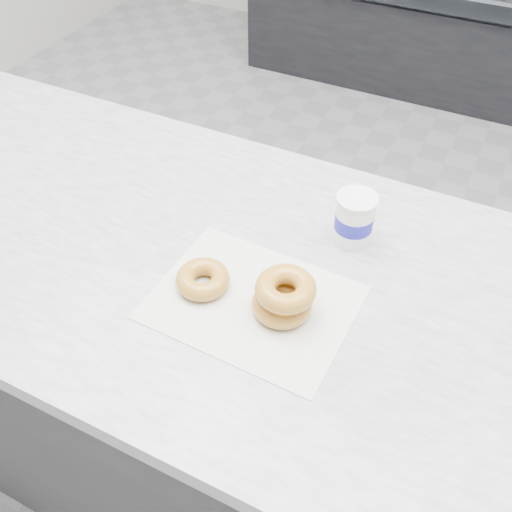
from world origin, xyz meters
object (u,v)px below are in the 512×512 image
(donut_stack, at_px, (284,296))
(donut_single, at_px, (203,279))
(coffee_cup, at_px, (354,219))
(counter, at_px, (250,400))

(donut_stack, bearing_deg, donut_single, -175.95)
(donut_stack, bearing_deg, coffee_cup, 78.94)
(counter, relative_size, donut_single, 31.68)
(donut_stack, distance_m, coffee_cup, 0.23)
(counter, distance_m, donut_single, 0.48)
(donut_single, height_order, donut_stack, donut_stack)
(donut_single, bearing_deg, counter, 54.25)
(coffee_cup, bearing_deg, donut_single, -115.71)
(counter, height_order, donut_single, donut_single)
(donut_stack, xyz_separation_m, coffee_cup, (0.04, 0.22, 0.01))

